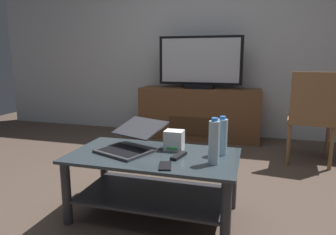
{
  "coord_description": "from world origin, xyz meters",
  "views": [
    {
      "loc": [
        0.7,
        -1.98,
        1.07
      ],
      "look_at": [
        0.03,
        0.34,
        0.59
      ],
      "focal_mm": 32.44,
      "sensor_mm": 36.0,
      "label": 1
    }
  ],
  "objects": [
    {
      "name": "cell_phone",
      "position": [
        0.21,
        -0.36,
        0.44
      ],
      "size": [
        0.1,
        0.15,
        0.01
      ],
      "primitive_type": "cube",
      "rotation": [
        0.0,
        0.0,
        0.25
      ],
      "color": "black",
      "rests_on": "coffee_table"
    },
    {
      "name": "water_bottle_near",
      "position": [
        0.51,
        -0.04,
        0.56
      ],
      "size": [
        0.07,
        0.07,
        0.26
      ],
      "color": "#99C6E5",
      "rests_on": "coffee_table"
    },
    {
      "name": "ground_plane",
      "position": [
        0.0,
        0.0,
        0.0
      ],
      "size": [
        7.68,
        7.68,
        0.0
      ],
      "primitive_type": "plane",
      "color": "#4C3D33"
    },
    {
      "name": "water_bottle_far",
      "position": [
        0.48,
        -0.23,
        0.57
      ],
      "size": [
        0.07,
        0.07,
        0.28
      ],
      "color": "silver",
      "rests_on": "coffee_table"
    },
    {
      "name": "tv_remote",
      "position": [
        0.25,
        -0.17,
        0.45
      ],
      "size": [
        0.08,
        0.17,
        0.02
      ],
      "primitive_type": "cube",
      "rotation": [
        0.0,
        0.0,
        -0.23
      ],
      "color": "black",
      "rests_on": "coffee_table"
    },
    {
      "name": "coffee_table",
      "position": [
        0.07,
        -0.16,
        0.3
      ],
      "size": [
        1.11,
        0.6,
        0.44
      ],
      "color": "#2D383D",
      "rests_on": "ground"
    },
    {
      "name": "dining_chair",
      "position": [
        1.25,
        1.25,
        0.52
      ],
      "size": [
        0.48,
        0.48,
        0.94
      ],
      "color": "brown",
      "rests_on": "ground"
    },
    {
      "name": "media_cabinet",
      "position": [
        0.0,
        1.94,
        0.33
      ],
      "size": [
        1.57,
        0.42,
        0.67
      ],
      "color": "brown",
      "rests_on": "ground"
    },
    {
      "name": "laptop",
      "position": [
        -0.11,
        -0.12,
        0.5
      ],
      "size": [
        0.46,
        0.52,
        0.19
      ],
      "color": "#333338",
      "rests_on": "coffee_table"
    },
    {
      "name": "router_box",
      "position": [
        0.18,
        -0.02,
        0.51
      ],
      "size": [
        0.13,
        0.11,
        0.14
      ],
      "color": "white",
      "rests_on": "coffee_table"
    },
    {
      "name": "back_wall",
      "position": [
        0.0,
        2.27,
        1.4
      ],
      "size": [
        6.4,
        0.12,
        2.8
      ],
      "primitive_type": "cube",
      "color": "silver",
      "rests_on": "ground"
    },
    {
      "name": "television",
      "position": [
        0.0,
        1.92,
        0.99
      ],
      "size": [
        1.07,
        0.2,
        0.66
      ],
      "color": "black",
      "rests_on": "media_cabinet"
    }
  ]
}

